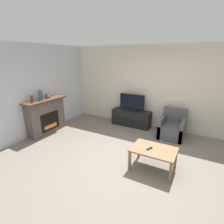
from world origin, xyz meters
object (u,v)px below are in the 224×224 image
(fireplace, at_px, (46,116))
(tv, at_px, (132,103))
(armchair, at_px, (172,128))
(mantel_clock, at_px, (48,96))
(tv_stand, at_px, (131,118))
(coffee_table, at_px, (154,152))
(mantel_vase_left, at_px, (32,99))
(mantel_vase_centre_left, at_px, (41,95))
(remote, at_px, (149,148))

(fireplace, relative_size, tv, 1.57)
(armchair, bearing_deg, mantel_clock, -157.88)
(mantel_clock, distance_m, tv_stand, 2.86)
(mantel_clock, distance_m, coffee_table, 3.61)
(mantel_vase_left, bearing_deg, tv, 46.70)
(coffee_table, bearing_deg, mantel_clock, 173.64)
(tv_stand, height_order, coffee_table, tv_stand)
(fireplace, relative_size, mantel_vase_centre_left, 4.12)
(fireplace, bearing_deg, tv, 40.66)
(tv, relative_size, coffee_table, 0.96)
(fireplace, relative_size, tv_stand, 1.03)
(mantel_vase_centre_left, relative_size, coffee_table, 0.36)
(remote, bearing_deg, mantel_clock, -164.33)
(armchair, bearing_deg, tv, 169.97)
(coffee_table, bearing_deg, mantel_vase_centre_left, 177.57)
(armchair, bearing_deg, remote, -93.83)
(fireplace, bearing_deg, armchair, 23.90)
(fireplace, height_order, remote, fireplace)
(tv, bearing_deg, tv_stand, 90.00)
(tv_stand, bearing_deg, remote, -58.47)
(mantel_clock, xyz_separation_m, tv_stand, (2.12, 1.70, -0.88))
(tv, height_order, armchair, tv)
(mantel_vase_centre_left, distance_m, mantel_clock, 0.25)
(tv_stand, relative_size, armchair, 1.58)
(mantel_vase_left, relative_size, armchair, 0.26)
(mantel_vase_left, bearing_deg, remote, 2.01)
(coffee_table, bearing_deg, tv, 123.62)
(armchair, bearing_deg, mantel_vase_centre_left, -154.62)
(mantel_vase_centre_left, bearing_deg, mantel_clock, 89.82)
(mantel_vase_centre_left, distance_m, tv_stand, 3.03)
(mantel_vase_left, distance_m, mantel_vase_centre_left, 0.32)
(coffee_table, bearing_deg, mantel_vase_left, -177.36)
(mantel_vase_left, xyz_separation_m, armchair, (3.55, 2.00, -0.91))
(mantel_vase_left, bearing_deg, fireplace, 92.31)
(mantel_vase_centre_left, xyz_separation_m, remote, (3.43, -0.19, -0.76))
(fireplace, height_order, armchair, fireplace)
(armchair, relative_size, remote, 5.49)
(armchair, bearing_deg, coffee_table, -91.41)
(tv_stand, bearing_deg, mantel_vase_centre_left, -137.52)
(mantel_clock, distance_m, remote, 3.52)
(fireplace, bearing_deg, coffee_table, -4.10)
(fireplace, relative_size, coffee_table, 1.50)
(armchair, distance_m, coffee_table, 1.84)
(mantel_vase_left, relative_size, coffee_table, 0.24)
(fireplace, xyz_separation_m, coffee_table, (3.52, -0.25, -0.14))
(tv_stand, relative_size, tv, 1.52)
(mantel_vase_left, distance_m, coffee_table, 3.60)
(mantel_clock, height_order, tv_stand, mantel_clock)
(fireplace, distance_m, coffee_table, 3.54)
(fireplace, distance_m, armchair, 3.91)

